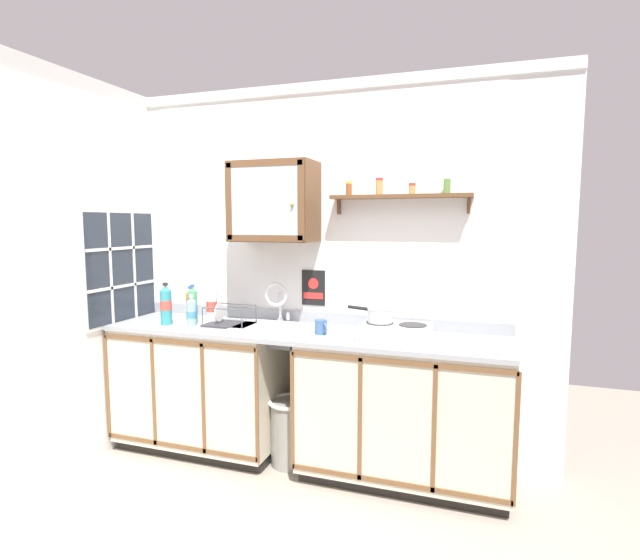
{
  "coord_description": "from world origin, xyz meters",
  "views": [
    {
      "loc": [
        1.18,
        -2.59,
        1.64
      ],
      "look_at": [
        0.1,
        0.56,
        1.25
      ],
      "focal_mm": 27.93,
      "sensor_mm": 36.0,
      "label": 1
    }
  ],
  "objects_px": {
    "sink": "(272,328)",
    "hot_plate_stove": "(395,332)",
    "saucepan": "(379,315)",
    "bottle_water_blue_0": "(192,312)",
    "bottle_opaque_white_3": "(212,303)",
    "wall_cabinet": "(274,202)",
    "bottle_detergent_teal_2": "(166,305)",
    "bottle_soda_green_4": "(193,306)",
    "bottle_juice_amber_1": "(191,305)",
    "trash_bin": "(291,431)",
    "warning_sign": "(313,288)",
    "mug": "(321,327)",
    "dish_rack": "(229,322)"
  },
  "relations": [
    {
      "from": "saucepan",
      "to": "mug",
      "type": "distance_m",
      "value": 0.38
    },
    {
      "from": "wall_cabinet",
      "to": "mug",
      "type": "bearing_deg",
      "value": -23.93
    },
    {
      "from": "bottle_detergent_teal_2",
      "to": "saucepan",
      "type": "bearing_deg",
      "value": 4.45
    },
    {
      "from": "bottle_detergent_teal_2",
      "to": "sink",
      "type": "bearing_deg",
      "value": 11.35
    },
    {
      "from": "hot_plate_stove",
      "to": "bottle_opaque_white_3",
      "type": "xyz_separation_m",
      "value": [
        -1.34,
        0.08,
        0.1
      ]
    },
    {
      "from": "bottle_opaque_white_3",
      "to": "bottle_detergent_teal_2",
      "type": "bearing_deg",
      "value": -148.04
    },
    {
      "from": "bottle_detergent_teal_2",
      "to": "bottle_soda_green_4",
      "type": "bearing_deg",
      "value": 34.25
    },
    {
      "from": "dish_rack",
      "to": "mug",
      "type": "height_order",
      "value": "dish_rack"
    },
    {
      "from": "bottle_opaque_white_3",
      "to": "mug",
      "type": "xyz_separation_m",
      "value": [
        0.87,
        -0.11,
        -0.1
      ]
    },
    {
      "from": "saucepan",
      "to": "bottle_juice_amber_1",
      "type": "height_order",
      "value": "bottle_juice_amber_1"
    },
    {
      "from": "mug",
      "to": "trash_bin",
      "type": "height_order",
      "value": "mug"
    },
    {
      "from": "trash_bin",
      "to": "bottle_detergent_teal_2",
      "type": "bearing_deg",
      "value": -175.32
    },
    {
      "from": "sink",
      "to": "bottle_water_blue_0",
      "type": "xyz_separation_m",
      "value": [
        -0.55,
        -0.14,
        0.11
      ]
    },
    {
      "from": "sink",
      "to": "dish_rack",
      "type": "height_order",
      "value": "sink"
    },
    {
      "from": "bottle_soda_green_4",
      "to": "trash_bin",
      "type": "distance_m",
      "value": 1.11
    },
    {
      "from": "hot_plate_stove",
      "to": "bottle_opaque_white_3",
      "type": "relative_size",
      "value": 1.35
    },
    {
      "from": "mug",
      "to": "bottle_soda_green_4",
      "type": "bearing_deg",
      "value": 177.56
    },
    {
      "from": "mug",
      "to": "warning_sign",
      "type": "xyz_separation_m",
      "value": [
        -0.17,
        0.34,
        0.2
      ]
    },
    {
      "from": "sink",
      "to": "bottle_detergent_teal_2",
      "type": "height_order",
      "value": "sink"
    },
    {
      "from": "saucepan",
      "to": "warning_sign",
      "type": "distance_m",
      "value": 0.62
    },
    {
      "from": "dish_rack",
      "to": "trash_bin",
      "type": "height_order",
      "value": "dish_rack"
    },
    {
      "from": "bottle_opaque_white_3",
      "to": "trash_bin",
      "type": "xyz_separation_m",
      "value": [
        0.64,
        -0.09,
        -0.83
      ]
    },
    {
      "from": "bottle_water_blue_0",
      "to": "bottle_soda_green_4",
      "type": "xyz_separation_m",
      "value": [
        -0.05,
        0.09,
        0.03
      ]
    },
    {
      "from": "sink",
      "to": "mug",
      "type": "relative_size",
      "value": 4.98
    },
    {
      "from": "trash_bin",
      "to": "hot_plate_stove",
      "type": "bearing_deg",
      "value": 1.26
    },
    {
      "from": "warning_sign",
      "to": "bottle_juice_amber_1",
      "type": "bearing_deg",
      "value": -166.46
    },
    {
      "from": "hot_plate_stove",
      "to": "trash_bin",
      "type": "relative_size",
      "value": 0.95
    },
    {
      "from": "bottle_juice_amber_1",
      "to": "saucepan",
      "type": "bearing_deg",
      "value": -2.7
    },
    {
      "from": "bottle_opaque_white_3",
      "to": "wall_cabinet",
      "type": "distance_m",
      "value": 0.85
    },
    {
      "from": "bottle_juice_amber_1",
      "to": "bottle_soda_green_4",
      "type": "relative_size",
      "value": 0.91
    },
    {
      "from": "saucepan",
      "to": "bottle_soda_green_4",
      "type": "bearing_deg",
      "value": -179.42
    },
    {
      "from": "saucepan",
      "to": "bottle_water_blue_0",
      "type": "xyz_separation_m",
      "value": [
        -1.31,
        -0.1,
        -0.04
      ]
    },
    {
      "from": "bottle_soda_green_4",
      "to": "sink",
      "type": "bearing_deg",
      "value": 4.5
    },
    {
      "from": "bottle_juice_amber_1",
      "to": "bottle_detergent_teal_2",
      "type": "xyz_separation_m",
      "value": [
        -0.08,
        -0.18,
        0.02
      ]
    },
    {
      "from": "saucepan",
      "to": "bottle_opaque_white_3",
      "type": "xyz_separation_m",
      "value": [
        -1.24,
        0.05,
        0.0
      ]
    },
    {
      "from": "saucepan",
      "to": "wall_cabinet",
      "type": "bearing_deg",
      "value": 170.89
    },
    {
      "from": "dish_rack",
      "to": "warning_sign",
      "type": "bearing_deg",
      "value": 28.18
    },
    {
      "from": "bottle_water_blue_0",
      "to": "dish_rack",
      "type": "height_order",
      "value": "bottle_water_blue_0"
    },
    {
      "from": "bottle_water_blue_0",
      "to": "wall_cabinet",
      "type": "distance_m",
      "value": 0.95
    },
    {
      "from": "saucepan",
      "to": "wall_cabinet",
      "type": "xyz_separation_m",
      "value": [
        -0.77,
        0.12,
        0.72
      ]
    },
    {
      "from": "bottle_water_blue_0",
      "to": "bottle_detergent_teal_2",
      "type": "relative_size",
      "value": 0.74
    },
    {
      "from": "hot_plate_stove",
      "to": "bottle_opaque_white_3",
      "type": "bearing_deg",
      "value": 176.72
    },
    {
      "from": "bottle_soda_green_4",
      "to": "dish_rack",
      "type": "bearing_deg",
      "value": 1.91
    },
    {
      "from": "bottle_opaque_white_3",
      "to": "dish_rack",
      "type": "relative_size",
      "value": 0.97
    },
    {
      "from": "dish_rack",
      "to": "bottle_juice_amber_1",
      "type": "bearing_deg",
      "value": 168.56
    },
    {
      "from": "wall_cabinet",
      "to": "trash_bin",
      "type": "relative_size",
      "value": 1.29
    },
    {
      "from": "bottle_detergent_teal_2",
      "to": "bottle_opaque_white_3",
      "type": "relative_size",
      "value": 0.93
    },
    {
      "from": "mug",
      "to": "sink",
      "type": "bearing_deg",
      "value": 167.02
    },
    {
      "from": "bottle_water_blue_0",
      "to": "trash_bin",
      "type": "xyz_separation_m",
      "value": [
        0.71,
        0.06,
        -0.78
      ]
    },
    {
      "from": "sink",
      "to": "hot_plate_stove",
      "type": "bearing_deg",
      "value": -4.0
    }
  ]
}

